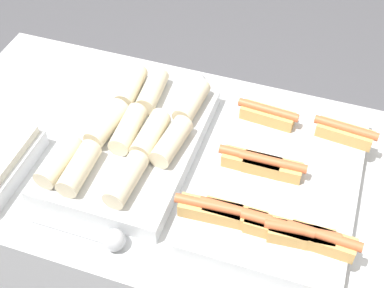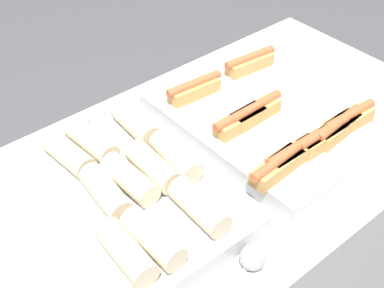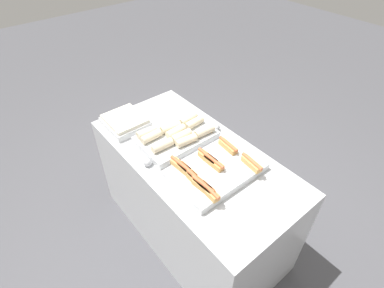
% 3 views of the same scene
% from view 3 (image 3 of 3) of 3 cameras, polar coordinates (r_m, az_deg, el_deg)
% --- Properties ---
extents(ground_plane, '(12.00, 12.00, 0.00)m').
position_cam_3_polar(ground_plane, '(2.60, 0.14, -15.85)').
color(ground_plane, '#4C4C51').
extents(counter, '(1.48, 0.73, 0.85)m').
position_cam_3_polar(counter, '(2.25, 0.16, -9.90)').
color(counter, silver).
rests_on(counter, ground_plane).
extents(tray_hotdogs, '(0.41, 0.54, 0.10)m').
position_cam_3_polar(tray_hotdogs, '(1.80, 4.33, -4.93)').
color(tray_hotdogs, silver).
rests_on(tray_hotdogs, counter).
extents(tray_wraps, '(0.34, 0.50, 0.10)m').
position_cam_3_polar(tray_wraps, '(2.02, -3.02, 1.59)').
color(tray_wraps, silver).
rests_on(tray_wraps, counter).
extents(tray_side_front, '(0.30, 0.27, 0.07)m').
position_cam_3_polar(tray_side_front, '(2.21, -12.62, 4.17)').
color(tray_side_front, silver).
rests_on(tray_side_front, counter).
extents(serving_spoon_near, '(0.24, 0.05, 0.05)m').
position_cam_3_polar(serving_spoon_near, '(1.88, -8.74, -3.35)').
color(serving_spoon_near, '#B2B5BA').
rests_on(serving_spoon_near, counter).
extents(serving_spoon_far, '(0.26, 0.05, 0.05)m').
position_cam_3_polar(serving_spoon_far, '(2.13, 4.33, 3.32)').
color(serving_spoon_far, '#B2B5BA').
rests_on(serving_spoon_far, counter).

